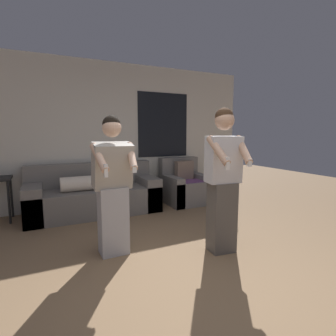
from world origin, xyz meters
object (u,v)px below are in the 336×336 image
couch (95,195)px  armchair (185,187)px  person_left (113,187)px  person_right (223,179)px

couch → armchair: (1.76, -0.04, 0.00)m
couch → person_left: (-0.08, -1.69, 0.48)m
couch → armchair: 1.76m
person_left → person_right: bearing=-21.9°
couch → armchair: bearing=-1.4°
couch → person_left: bearing=-92.6°
person_left → person_right: person_right is taller
couch → armchair: armchair is taller
person_left → armchair: bearing=41.8°
couch → person_right: bearing=-63.2°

